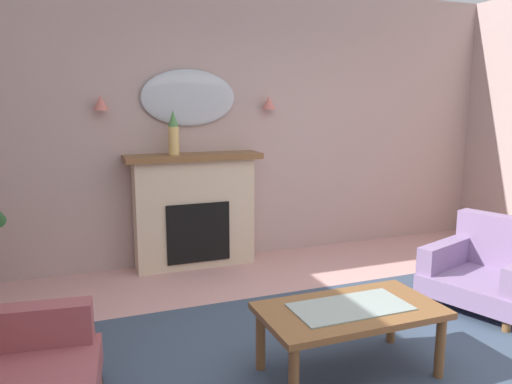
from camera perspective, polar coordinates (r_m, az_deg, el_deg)
The scene contains 10 objects.
floor at distance 3.38m, azimuth 13.87°, elevation -20.50°, with size 7.22×6.24×0.10m, color #C6938E.
wall_back at distance 5.31m, azimuth -2.25°, elevation 7.74°, with size 7.22×0.10×2.86m, color #B29993.
patterned_rug at distance 3.50m, azimuth 11.94°, elevation -18.26°, with size 3.20×2.40×0.01m, color #38475B.
fireplace at distance 5.06m, azimuth -7.07°, elevation -2.26°, with size 1.36×0.36×1.16m.
mantel_vase_right at distance 4.88m, azimuth -9.49°, elevation 6.74°, with size 0.10×0.10×0.43m.
wall_mirror at distance 5.08m, azimuth -7.76°, elevation 10.72°, with size 0.96×0.06×0.56m, color #B2BCC6.
wall_sconce_left at distance 4.90m, azimuth -17.45°, elevation 9.78°, with size 0.14×0.14×0.14m, color #D17066.
wall_sconce_right at distance 5.30m, azimuth 1.50°, elevation 10.24°, with size 0.14×0.14×0.14m, color #D17066.
coffee_table at distance 3.15m, azimuth 10.78°, elevation -13.87°, with size 1.10×0.60×0.45m.
armchair_by_coffee_table at distance 4.58m, azimuth 25.38°, elevation -7.97°, with size 1.04×1.03×0.71m.
Camera 1 is at (-1.72, -2.35, 1.66)m, focal length 34.70 mm.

